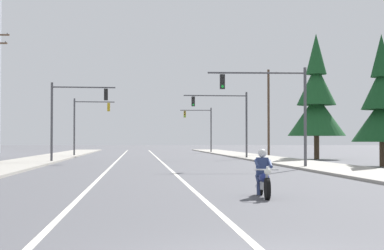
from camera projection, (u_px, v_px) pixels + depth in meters
name	position (u px, v px, depth m)	size (l,w,h in m)	color
lane_stripe_center	(159.00, 160.00, 52.80)	(0.16, 100.00, 0.01)	beige
lane_stripe_left	(118.00, 160.00, 52.47)	(0.16, 100.00, 0.01)	beige
sidewalk_kerb_right	(280.00, 160.00, 48.71)	(4.40, 110.00, 0.14)	#9E998E
sidewalk_kerb_left	(31.00, 161.00, 46.89)	(4.40, 110.00, 0.14)	#9E998E
motorcycle_with_rider	(263.00, 178.00, 18.04)	(0.70, 2.19, 1.46)	black
traffic_signal_near_right	(276.00, 100.00, 36.34)	(6.08, 0.46, 6.20)	#47474C
traffic_signal_near_left	(70.00, 110.00, 46.07)	(4.96, 0.44, 6.20)	#47474C
traffic_signal_mid_right	(228.00, 114.00, 54.93)	(5.94, 0.41, 6.20)	#47474C
traffic_signal_mid_left	(86.00, 118.00, 63.62)	(4.35, 0.52, 6.20)	#47474C
traffic_signal_far_right	(202.00, 123.00, 81.55)	(4.35, 0.37, 6.20)	#47474C
utility_pole_right_far	(269.00, 111.00, 67.36)	(2.15, 0.26, 9.75)	#4C3828
conifer_tree_right_verge_near	(382.00, 106.00, 39.16)	(3.98, 3.98, 8.76)	#4C3828
conifer_tree_right_verge_far	(316.00, 101.00, 54.18)	(5.22, 5.22, 11.50)	#4C3828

